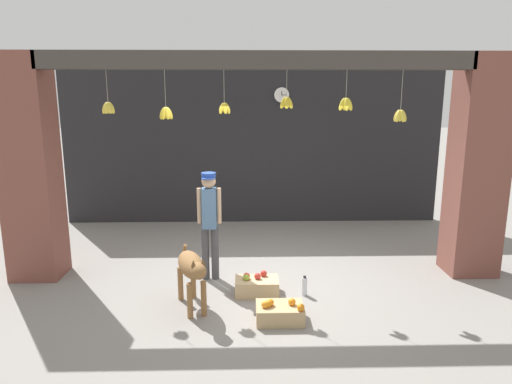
% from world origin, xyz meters
% --- Properties ---
extents(ground_plane, '(60.00, 60.00, 0.00)m').
position_xyz_m(ground_plane, '(0.00, 0.00, 0.00)').
color(ground_plane, gray).
extents(shop_back_wall, '(7.75, 0.12, 3.22)m').
position_xyz_m(shop_back_wall, '(0.00, 3.22, 1.61)').
color(shop_back_wall, '#232326').
rests_on(shop_back_wall, ground_plane).
extents(shop_pillar_left, '(0.70, 0.60, 3.22)m').
position_xyz_m(shop_pillar_left, '(-3.23, 0.30, 1.61)').
color(shop_pillar_left, brown).
rests_on(shop_pillar_left, ground_plane).
extents(shop_pillar_right, '(0.70, 0.60, 3.22)m').
position_xyz_m(shop_pillar_right, '(3.23, 0.30, 1.61)').
color(shop_pillar_right, brown).
rests_on(shop_pillar_right, ground_plane).
extents(storefront_awning, '(5.85, 0.28, 0.95)m').
position_xyz_m(storefront_awning, '(-0.01, 0.12, 3.06)').
color(storefront_awning, '#3D3833').
extents(dog, '(0.52, 1.01, 0.78)m').
position_xyz_m(dog, '(-0.83, -0.84, 0.55)').
color(dog, olive).
rests_on(dog, ground_plane).
extents(shopkeeper, '(0.34, 0.26, 1.58)m').
position_xyz_m(shopkeeper, '(-0.68, 0.12, 0.92)').
color(shopkeeper, '#424247').
rests_on(shopkeeper, ground_plane).
extents(fruit_crate_oranges, '(0.56, 0.39, 0.28)m').
position_xyz_m(fruit_crate_oranges, '(0.24, -1.18, 0.11)').
color(fruit_crate_oranges, tan).
rests_on(fruit_crate_oranges, ground_plane).
extents(fruit_crate_apples, '(0.58, 0.37, 0.29)m').
position_xyz_m(fruit_crate_apples, '(-0.02, -0.42, 0.12)').
color(fruit_crate_apples, tan).
rests_on(fruit_crate_apples, ground_plane).
extents(water_bottle, '(0.07, 0.07, 0.28)m').
position_xyz_m(water_bottle, '(0.63, -0.48, 0.13)').
color(water_bottle, silver).
rests_on(water_bottle, ground_plane).
extents(wall_clock, '(0.32, 0.03, 0.32)m').
position_xyz_m(wall_clock, '(0.58, 3.14, 2.64)').
color(wall_clock, black).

